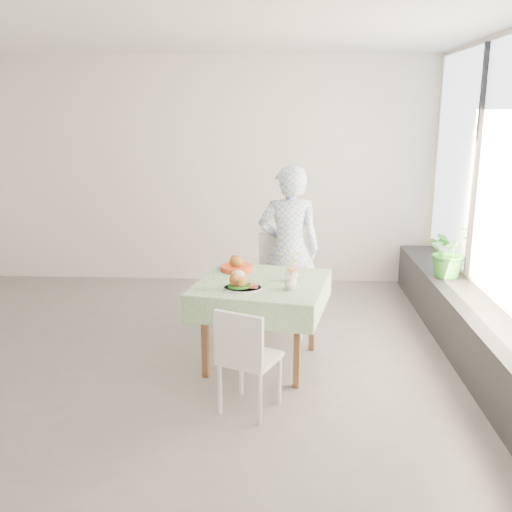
# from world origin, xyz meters

# --- Properties ---
(floor) EXTENTS (6.00, 6.00, 0.00)m
(floor) POSITION_xyz_m (0.00, 0.00, 0.00)
(floor) COLOR #5E5B59
(floor) RESTS_ON ground
(ceiling) EXTENTS (6.00, 6.00, 0.00)m
(ceiling) POSITION_xyz_m (0.00, 0.00, 2.80)
(ceiling) COLOR white
(ceiling) RESTS_ON ground
(wall_back) EXTENTS (6.00, 0.02, 2.80)m
(wall_back) POSITION_xyz_m (0.00, 2.50, 1.40)
(wall_back) COLOR white
(wall_back) RESTS_ON ground
(wall_front) EXTENTS (6.00, 0.02, 2.80)m
(wall_front) POSITION_xyz_m (0.00, -2.50, 1.40)
(wall_front) COLOR white
(wall_front) RESTS_ON ground
(window_ledge) EXTENTS (0.40, 4.80, 0.50)m
(window_ledge) POSITION_xyz_m (2.80, 0.00, 0.25)
(window_ledge) COLOR black
(window_ledge) RESTS_ON ground
(cafe_table) EXTENTS (1.23, 1.23, 0.74)m
(cafe_table) POSITION_xyz_m (0.95, -0.04, 0.46)
(cafe_table) COLOR brown
(cafe_table) RESTS_ON ground
(chair_far) EXTENTS (0.46, 0.46, 0.97)m
(chair_far) POSITION_xyz_m (1.11, 0.72, 0.30)
(chair_far) COLOR white
(chair_far) RESTS_ON ground
(chair_near) EXTENTS (0.50, 0.50, 0.80)m
(chair_near) POSITION_xyz_m (0.89, -0.85, 0.25)
(chair_near) COLOR white
(chair_near) RESTS_ON ground
(diner) EXTENTS (0.62, 0.43, 1.65)m
(diner) POSITION_xyz_m (1.19, 0.76, 0.83)
(diner) COLOR #819CCE
(diner) RESTS_ON ground
(main_dish) EXTENTS (0.31, 0.31, 0.16)m
(main_dish) POSITION_xyz_m (0.79, -0.27, 0.79)
(main_dish) COLOR white
(main_dish) RESTS_ON cafe_table
(juice_cup_orange) EXTENTS (0.10, 0.10, 0.29)m
(juice_cup_orange) POSITION_xyz_m (1.21, -0.01, 0.81)
(juice_cup_orange) COLOR white
(juice_cup_orange) RESTS_ON cafe_table
(juice_cup_lemonade) EXTENTS (0.10, 0.10, 0.28)m
(juice_cup_lemonade) POSITION_xyz_m (1.19, -0.25, 0.81)
(juice_cup_lemonade) COLOR white
(juice_cup_lemonade) RESTS_ON cafe_table
(second_dish) EXTENTS (0.29, 0.29, 0.14)m
(second_dish) POSITION_xyz_m (0.71, 0.29, 0.78)
(second_dish) COLOR red
(second_dish) RESTS_ON cafe_table
(potted_plant) EXTENTS (0.62, 0.59, 0.54)m
(potted_plant) POSITION_xyz_m (2.81, 1.02, 0.77)
(potted_plant) COLOR #287025
(potted_plant) RESTS_ON window_ledge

